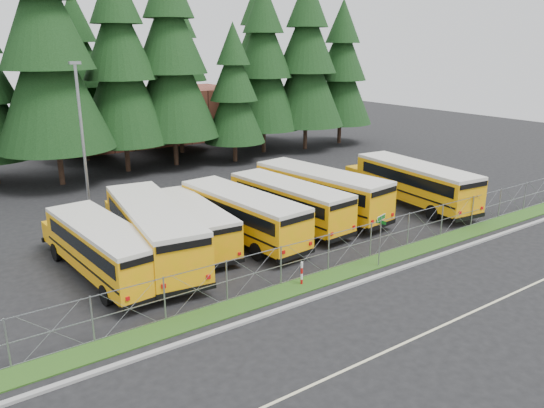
{
  "coord_description": "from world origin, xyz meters",
  "views": [
    {
      "loc": [
        -17.78,
        -19.93,
        11.21
      ],
      "look_at": [
        -1.03,
        4.0,
        2.33
      ],
      "focal_mm": 35.0,
      "sensor_mm": 36.0,
      "label": 1
    }
  ],
  "objects_px": {
    "bus_3": "(191,224)",
    "striped_bollard": "(302,273)",
    "bus_4": "(239,216)",
    "bus_6": "(316,192)",
    "light_standard": "(82,136)",
    "bus_5": "(285,204)",
    "bus_east": "(411,184)",
    "bus_2": "(152,233)",
    "street_sign": "(381,230)",
    "bus_1": "(101,250)"
  },
  "relations": [
    {
      "from": "bus_2",
      "to": "street_sign",
      "type": "relative_size",
      "value": 4.32
    },
    {
      "from": "street_sign",
      "to": "striped_bollard",
      "type": "xyz_separation_m",
      "value": [
        -4.7,
        0.54,
        -1.43
      ]
    },
    {
      "from": "bus_2",
      "to": "street_sign",
      "type": "bearing_deg",
      "value": -31.17
    },
    {
      "from": "bus_6",
      "to": "bus_east",
      "type": "height_order",
      "value": "bus_6"
    },
    {
      "from": "bus_1",
      "to": "bus_6",
      "type": "bearing_deg",
      "value": 1.37
    },
    {
      "from": "bus_2",
      "to": "street_sign",
      "type": "xyz_separation_m",
      "value": [
        9.34,
        -7.51,
        0.44
      ]
    },
    {
      "from": "bus_4",
      "to": "street_sign",
      "type": "xyz_separation_m",
      "value": [
        3.88,
        -7.62,
        0.58
      ]
    },
    {
      "from": "bus_east",
      "to": "light_standard",
      "type": "bearing_deg",
      "value": 157.71
    },
    {
      "from": "bus_6",
      "to": "light_standard",
      "type": "relative_size",
      "value": 1.17
    },
    {
      "from": "striped_bollard",
      "to": "bus_1",
      "type": "bearing_deg",
      "value": 138.9
    },
    {
      "from": "bus_2",
      "to": "light_standard",
      "type": "height_order",
      "value": "light_standard"
    },
    {
      "from": "bus_6",
      "to": "bus_east",
      "type": "bearing_deg",
      "value": -24.75
    },
    {
      "from": "bus_3",
      "to": "bus_5",
      "type": "bearing_deg",
      "value": 3.22
    },
    {
      "from": "bus_2",
      "to": "bus_4",
      "type": "bearing_deg",
      "value": 8.8
    },
    {
      "from": "striped_bollard",
      "to": "light_standard",
      "type": "distance_m",
      "value": 17.93
    },
    {
      "from": "bus_5",
      "to": "bus_3",
      "type": "bearing_deg",
      "value": 172.93
    },
    {
      "from": "street_sign",
      "to": "bus_3",
      "type": "bearing_deg",
      "value": 128.37
    },
    {
      "from": "bus_2",
      "to": "striped_bollard",
      "type": "distance_m",
      "value": 8.44
    },
    {
      "from": "bus_3",
      "to": "bus_east",
      "type": "xyz_separation_m",
      "value": [
        16.59,
        -1.83,
        0.25
      ]
    },
    {
      "from": "bus_1",
      "to": "bus_east",
      "type": "xyz_separation_m",
      "value": [
        22.18,
        -0.56,
        0.12
      ]
    },
    {
      "from": "bus_4",
      "to": "bus_5",
      "type": "xyz_separation_m",
      "value": [
        3.82,
        0.55,
        -0.04
      ]
    },
    {
      "from": "bus_6",
      "to": "striped_bollard",
      "type": "distance_m",
      "value": 11.21
    },
    {
      "from": "bus_1",
      "to": "bus_6",
      "type": "relative_size",
      "value": 0.91
    },
    {
      "from": "light_standard",
      "to": "street_sign",
      "type": "bearing_deg",
      "value": -59.89
    },
    {
      "from": "striped_bollard",
      "to": "light_standard",
      "type": "relative_size",
      "value": 0.12
    },
    {
      "from": "bus_4",
      "to": "bus_east",
      "type": "height_order",
      "value": "bus_east"
    },
    {
      "from": "bus_4",
      "to": "bus_5",
      "type": "height_order",
      "value": "bus_4"
    },
    {
      "from": "bus_6",
      "to": "bus_5",
      "type": "bearing_deg",
      "value": -177.81
    },
    {
      "from": "bus_east",
      "to": "light_standard",
      "type": "distance_m",
      "value": 22.75
    },
    {
      "from": "bus_3",
      "to": "bus_6",
      "type": "xyz_separation_m",
      "value": [
        9.57,
        0.32,
        0.27
      ]
    },
    {
      "from": "bus_2",
      "to": "striped_bollard",
      "type": "xyz_separation_m",
      "value": [
        4.65,
        -6.97,
        -0.99
      ]
    },
    {
      "from": "bus_6",
      "to": "bus_3",
      "type": "bearing_deg",
      "value": 174.16
    },
    {
      "from": "bus_1",
      "to": "light_standard",
      "type": "xyz_separation_m",
      "value": [
        2.37,
        9.89,
        4.09
      ]
    },
    {
      "from": "bus_1",
      "to": "bus_5",
      "type": "xyz_separation_m",
      "value": [
        12.17,
        1.07,
        0.01
      ]
    },
    {
      "from": "bus_3",
      "to": "striped_bollard",
      "type": "bearing_deg",
      "value": -71.08
    },
    {
      "from": "bus_east",
      "to": "street_sign",
      "type": "height_order",
      "value": "bus_east"
    },
    {
      "from": "street_sign",
      "to": "striped_bollard",
      "type": "height_order",
      "value": "street_sign"
    },
    {
      "from": "bus_4",
      "to": "bus_6",
      "type": "height_order",
      "value": "bus_6"
    },
    {
      "from": "bus_3",
      "to": "bus_4",
      "type": "xyz_separation_m",
      "value": [
        2.75,
        -0.76,
        0.17
      ]
    },
    {
      "from": "bus_6",
      "to": "striped_bollard",
      "type": "xyz_separation_m",
      "value": [
        -7.63,
        -8.16,
        -0.95
      ]
    },
    {
      "from": "bus_5",
      "to": "street_sign",
      "type": "distance_m",
      "value": 8.2
    },
    {
      "from": "bus_6",
      "to": "bus_east",
      "type": "relative_size",
      "value": 1.01
    },
    {
      "from": "bus_4",
      "to": "bus_6",
      "type": "distance_m",
      "value": 6.9
    },
    {
      "from": "bus_2",
      "to": "bus_6",
      "type": "relative_size",
      "value": 1.02
    },
    {
      "from": "bus_4",
      "to": "striped_bollard",
      "type": "relative_size",
      "value": 9.25
    },
    {
      "from": "street_sign",
      "to": "light_standard",
      "type": "bearing_deg",
      "value": 120.11
    },
    {
      "from": "street_sign",
      "to": "striped_bollard",
      "type": "relative_size",
      "value": 2.34
    },
    {
      "from": "bus_4",
      "to": "bus_2",
      "type": "bearing_deg",
      "value": 176.27
    },
    {
      "from": "light_standard",
      "to": "bus_5",
      "type": "bearing_deg",
      "value": -42.0
    },
    {
      "from": "bus_3",
      "to": "bus_5",
      "type": "relative_size",
      "value": 0.91
    }
  ]
}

